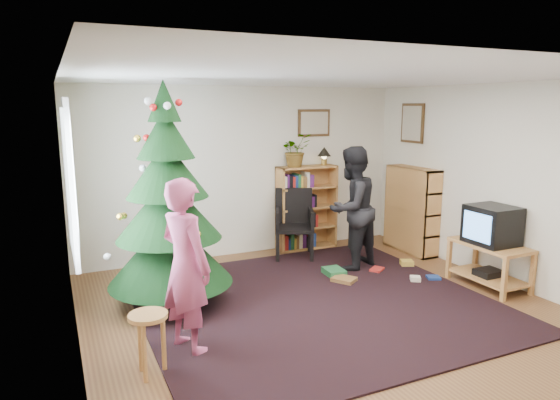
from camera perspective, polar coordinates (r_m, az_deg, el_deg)
name	(u,v)px	position (r m, az deg, el deg)	size (l,w,h in m)	color
floor	(328,313)	(5.59, 5.47, -12.69)	(5.00, 5.00, 0.00)	brown
ceiling	(332,77)	(5.14, 5.99, 13.84)	(5.00, 5.00, 0.00)	white
wall_back	(245,171)	(7.45, -4.06, 3.27)	(5.00, 0.02, 2.50)	silver
wall_front	(543,271)	(3.38, 27.88, -7.21)	(5.00, 0.02, 2.50)	silver
wall_left	(71,223)	(4.52, -22.79, -2.47)	(0.02, 5.00, 2.50)	silver
wall_right	(503,184)	(6.82, 24.15, 1.65)	(0.02, 5.00, 2.50)	silver
rug	(314,302)	(5.82, 3.96, -11.55)	(3.80, 3.60, 0.02)	black
window_pane	(69,183)	(5.07, -22.93, 1.75)	(0.04, 1.20, 1.40)	silver
curtain	(71,174)	(5.76, -22.80, 2.75)	(0.06, 0.35, 1.60)	white
picture_back	(314,123)	(7.85, 3.90, 8.78)	(0.55, 0.03, 0.42)	#4C3319
picture_right	(413,123)	(8.00, 14.91, 8.48)	(0.03, 0.50, 0.60)	#4C3319
christmas_tree	(169,215)	(5.59, -12.61, -1.70)	(1.37, 1.37, 2.49)	#3F2816
bookshelf_back	(307,207)	(7.80, 3.06, -0.75)	(0.95, 0.30, 1.30)	#C48746
bookshelf_right	(412,209)	(7.88, 14.81, -0.98)	(0.30, 0.95, 1.30)	#C48746
tv_stand	(489,261)	(6.73, 22.80, -6.43)	(0.52, 0.94, 0.55)	#C48746
crt_tv	(492,225)	(6.61, 23.07, -2.64)	(0.50, 0.54, 0.47)	black
armchair	(291,220)	(7.40, 1.27, -2.34)	(0.73, 0.75, 1.00)	black
stool	(149,328)	(4.37, -14.80, -13.93)	(0.32, 0.32, 0.54)	#C48746
person_standing	(186,266)	(4.59, -10.72, -7.42)	(0.59, 0.38, 1.60)	#B34774
person_by_chair	(351,208)	(6.83, 8.15, -0.96)	(0.82, 0.64, 1.69)	black
potted_plant	(295,150)	(7.58, 1.78, 5.71)	(0.45, 0.39, 0.50)	gray
table_lamp	(324,153)	(7.82, 5.07, 5.38)	(0.21, 0.21, 0.28)	#A57F33
floor_clutter	(385,273)	(6.79, 11.92, -8.21)	(1.34, 0.88, 0.08)	#A51E19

